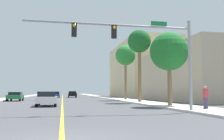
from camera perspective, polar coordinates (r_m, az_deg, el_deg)
ground at (r=48.93m, az=-11.23°, el=-6.44°), size 192.00×192.00×0.00m
sidewalk_left at (r=49.89m, az=-22.58°, el=-6.04°), size 3.65×168.00×0.15m
sidewalk_right at (r=49.89m, az=0.12°, el=-6.41°), size 3.65×168.00×0.15m
lane_marking_center at (r=48.93m, az=-11.23°, el=-6.43°), size 0.16×144.00×0.01m
building_right_near at (r=39.22m, az=18.79°, el=-1.03°), size 10.57×20.47×7.71m
building_right_far at (r=65.56m, az=6.54°, el=-0.15°), size 11.24×27.97×13.58m
traffic_signal_mast at (r=16.37m, az=6.48°, el=6.27°), size 10.85×0.36×6.00m
palm_near at (r=23.52m, az=12.85°, el=4.05°), size 3.52×3.52×6.64m
palm_mid at (r=31.43m, az=6.23°, el=6.21°), size 2.87×2.87×8.89m
palm_far at (r=39.23m, az=3.08°, el=3.25°), size 3.16×3.16×8.47m
car_white at (r=24.57m, az=-14.65°, el=-6.26°), size 1.94×4.64×1.37m
car_blue at (r=57.52m, az=-12.68°, el=-5.47°), size 1.75×3.97×1.36m
car_green at (r=39.13m, az=-21.15°, el=-5.58°), size 1.93×4.02×1.30m
car_black at (r=58.80m, az=-9.03°, el=-5.46°), size 1.96×4.27×1.45m
pedestrian at (r=19.20m, az=20.52°, el=-5.85°), size 0.38×0.38×1.62m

